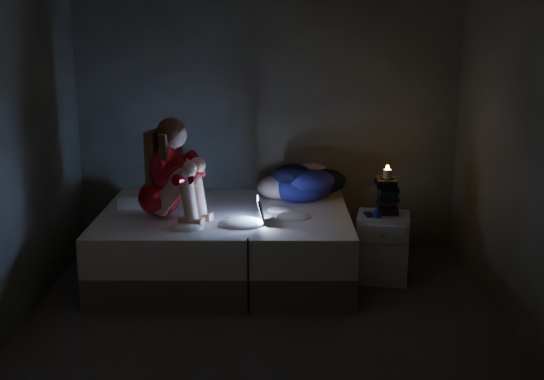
{
  "coord_description": "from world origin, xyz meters",
  "views": [
    {
      "loc": [
        0.08,
        -4.56,
        2.19
      ],
      "look_at": [
        0.05,
        1.0,
        0.8
      ],
      "focal_mm": 45.35,
      "sensor_mm": 36.0,
      "label": 1
    }
  ],
  "objects_px": {
    "woman": "(158,168)",
    "candle": "(387,174)",
    "phone": "(370,215)",
    "bed": "(226,244)",
    "nightstand": "(382,247)",
    "laptop": "(244,210)"
  },
  "relations": [
    {
      "from": "woman",
      "to": "candle",
      "type": "xyz_separation_m",
      "value": [
        1.9,
        0.19,
        -0.09
      ]
    },
    {
      "from": "laptop",
      "to": "nightstand",
      "type": "relative_size",
      "value": 0.54
    },
    {
      "from": "bed",
      "to": "laptop",
      "type": "distance_m",
      "value": 0.55
    },
    {
      "from": "bed",
      "to": "phone",
      "type": "height_order",
      "value": "phone"
    },
    {
      "from": "laptop",
      "to": "phone",
      "type": "height_order",
      "value": "laptop"
    },
    {
      "from": "woman",
      "to": "bed",
      "type": "bearing_deg",
      "value": 40.93
    },
    {
      "from": "woman",
      "to": "laptop",
      "type": "xyz_separation_m",
      "value": [
        0.7,
        -0.12,
        -0.32
      ]
    },
    {
      "from": "woman",
      "to": "phone",
      "type": "xyz_separation_m",
      "value": [
        1.75,
        0.09,
        -0.42
      ]
    },
    {
      "from": "bed",
      "to": "nightstand",
      "type": "xyz_separation_m",
      "value": [
        1.35,
        -0.07,
        -0.0
      ]
    },
    {
      "from": "bed",
      "to": "woman",
      "type": "bearing_deg",
      "value": -157.91
    },
    {
      "from": "woman",
      "to": "candle",
      "type": "distance_m",
      "value": 1.91
    },
    {
      "from": "woman",
      "to": "phone",
      "type": "relative_size",
      "value": 6.09
    },
    {
      "from": "laptop",
      "to": "candle",
      "type": "xyz_separation_m",
      "value": [
        1.19,
        0.31,
        0.22
      ]
    },
    {
      "from": "laptop",
      "to": "candle",
      "type": "height_order",
      "value": "candle"
    },
    {
      "from": "bed",
      "to": "phone",
      "type": "relative_size",
      "value": 15.14
    },
    {
      "from": "laptop",
      "to": "nightstand",
      "type": "xyz_separation_m",
      "value": [
        1.17,
        0.26,
        -0.4
      ]
    },
    {
      "from": "bed",
      "to": "laptop",
      "type": "xyz_separation_m",
      "value": [
        0.18,
        -0.33,
        0.4
      ]
    },
    {
      "from": "bed",
      "to": "candle",
      "type": "xyz_separation_m",
      "value": [
        1.38,
        -0.02,
        0.63
      ]
    },
    {
      "from": "candle",
      "to": "laptop",
      "type": "bearing_deg",
      "value": -165.27
    },
    {
      "from": "candle",
      "to": "phone",
      "type": "xyz_separation_m",
      "value": [
        -0.15,
        -0.1,
        -0.33
      ]
    },
    {
      "from": "woman",
      "to": "laptop",
      "type": "relative_size",
      "value": 2.71
    },
    {
      "from": "woman",
      "to": "nightstand",
      "type": "xyz_separation_m",
      "value": [
        1.87,
        0.14,
        -0.72
      ]
    }
  ]
}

